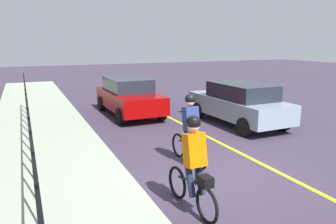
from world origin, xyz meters
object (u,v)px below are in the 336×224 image
cyclist_follow (190,130)px  parked_sedan_rear (129,96)px  cyclist_lead (194,165)px  patrol_sedan (239,103)px

cyclist_follow → parked_sedan_rear: 6.26m
cyclist_lead → patrol_sedan: bearing=-46.1°
patrol_sedan → parked_sedan_rear: bearing=43.9°
cyclist_lead → parked_sedan_rear: bearing=-12.8°
cyclist_follow → patrol_sedan: (2.95, -3.65, -0.09)m
patrol_sedan → parked_sedan_rear: size_ratio=1.00×
cyclist_lead → cyclist_follow: bearing=-29.8°
parked_sedan_rear → cyclist_follow: bearing=-3.8°
cyclist_lead → parked_sedan_rear: 8.51m
cyclist_follow → patrol_sedan: bearing=-54.4°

